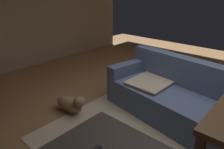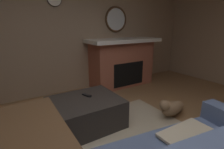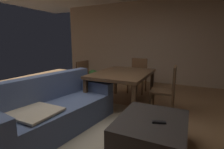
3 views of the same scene
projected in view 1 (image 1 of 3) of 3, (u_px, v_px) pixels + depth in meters
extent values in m
plane|color=olive|center=(171.00, 128.00, 2.83)|extent=(9.18, 9.18, 0.00)
cube|color=#9E846B|center=(22.00, 8.00, 4.67)|extent=(0.12, 6.05, 2.73)
cube|color=tan|center=(150.00, 146.00, 2.51)|extent=(2.60, 2.00, 0.01)
cube|color=#4C5B7F|center=(172.00, 104.00, 3.01)|extent=(2.08, 1.12, 0.42)
cube|color=#4C5B7F|center=(188.00, 72.00, 3.03)|extent=(1.99, 0.49, 0.43)
cube|color=#4C5B7F|center=(129.00, 68.00, 3.53)|extent=(0.30, 0.86, 0.20)
cube|color=tan|center=(152.00, 81.00, 3.20)|extent=(0.58, 0.73, 0.03)
ellipsoid|color=#8C6B4C|center=(69.00, 104.00, 3.13)|extent=(0.52, 0.25, 0.22)
sphere|color=#8C6B4C|center=(79.00, 101.00, 2.95)|extent=(0.16, 0.16, 0.16)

